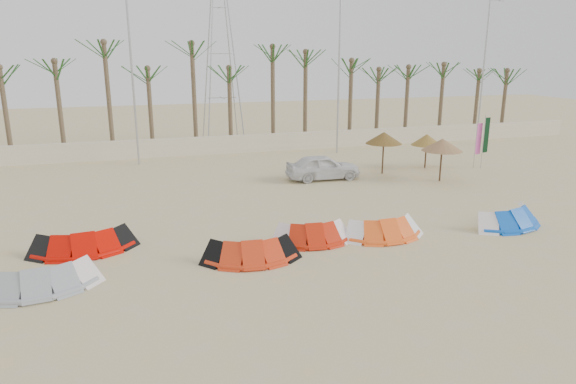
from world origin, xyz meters
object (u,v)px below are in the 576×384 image
object	(u,v)px
kite_grey	(38,274)
kite_blue	(505,215)
parasol_right	(427,140)
car	(323,167)
kite_red_right	(310,230)
kite_red_mid	(249,247)
parasol_mid	(442,145)
kite_orange	(381,226)
kite_red_left	(84,238)
parasol_left	(384,138)

from	to	relation	value
kite_grey	kite_blue	world-z (taller)	same
parasol_right	car	size ratio (longest dim) A/B	0.51
kite_red_right	kite_red_mid	bearing A→B (deg)	-158.63
parasol_mid	kite_grey	bearing A→B (deg)	-157.21
kite_orange	parasol_right	distance (m)	13.49
parasol_mid	parasol_right	bearing A→B (deg)	72.39
car	kite_orange	bearing A→B (deg)	175.43
kite_grey	kite_red_left	world-z (taller)	same
kite_orange	kite_red_right	bearing A→B (deg)	173.96
kite_red_right	kite_red_left	bearing A→B (deg)	169.25
kite_red_mid	parasol_right	distance (m)	17.96
kite_grey	kite_red_right	size ratio (longest dim) A/B	1.16
kite_orange	kite_grey	bearing A→B (deg)	-174.93
kite_orange	parasol_mid	xyz separation A→B (m)	(7.35, 7.20, 1.68)
parasol_left	car	distance (m)	4.24
parasol_right	kite_orange	bearing A→B (deg)	-128.68
kite_red_mid	kite_red_right	world-z (taller)	same
kite_grey	parasol_mid	bearing A→B (deg)	22.79
kite_grey	kite_red_left	bearing A→B (deg)	69.58
parasol_mid	car	xyz separation A→B (m)	(-6.24, 2.38, -1.38)
kite_red_left	kite_grey	bearing A→B (deg)	-110.42
kite_blue	parasol_mid	bearing A→B (deg)	77.62
kite_orange	parasol_left	xyz separation A→B (m)	(5.07, 9.87, 1.77)
kite_red_right	car	xyz separation A→B (m)	(4.02, 9.27, 0.31)
kite_red_mid	parasol_mid	size ratio (longest dim) A/B	1.42
kite_red_mid	car	distance (m)	12.30
kite_red_right	parasol_left	size ratio (longest dim) A/B	1.27
kite_red_mid	car	size ratio (longest dim) A/B	0.82
parasol_right	kite_blue	bearing A→B (deg)	-104.00
kite_red_mid	kite_red_left	bearing A→B (deg)	155.26
kite_red_mid	parasol_left	xyz separation A→B (m)	(10.66, 10.61, 1.76)
kite_blue	parasol_mid	size ratio (longest dim) A/B	1.53
kite_red_right	parasol_right	distance (m)	15.26
kite_grey	parasol_mid	distance (m)	21.51
kite_red_left	parasol_right	xyz separation A→B (m)	(19.69, 8.57, 1.39)
kite_red_left	parasol_right	distance (m)	21.52
kite_red_mid	kite_blue	xyz separation A→B (m)	(11.29, 0.47, 0.00)
parasol_mid	kite_red_mid	bearing A→B (deg)	-148.46
kite_red_mid	parasol_mid	xyz separation A→B (m)	(12.93, 7.94, 1.68)
kite_red_left	kite_red_mid	world-z (taller)	same
kite_blue	kite_red_right	bearing A→B (deg)	176.20
kite_red_left	car	xyz separation A→B (m)	(12.41, 7.68, 0.30)
kite_red_right	kite_blue	distance (m)	8.65
kite_blue	parasol_left	distance (m)	10.31
kite_red_right	kite_orange	bearing A→B (deg)	-6.04
kite_red_left	parasol_right	world-z (taller)	parasol_right
kite_red_mid	parasol_mid	world-z (taller)	parasol_mid
kite_red_left	parasol_right	size ratio (longest dim) A/B	1.76
parasol_right	car	distance (m)	7.41
parasol_left	car	world-z (taller)	parasol_left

